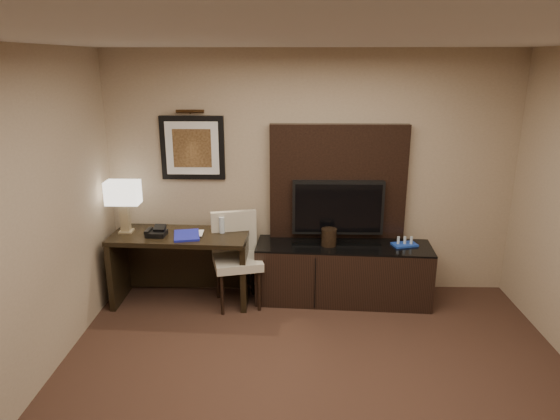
{
  "coord_description": "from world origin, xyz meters",
  "views": [
    {
      "loc": [
        -0.21,
        -2.93,
        2.58
      ],
      "look_at": [
        -0.32,
        1.8,
        1.15
      ],
      "focal_mm": 32.0,
      "sensor_mm": 36.0,
      "label": 1
    }
  ],
  "objects_px": {
    "desk": "(182,268)",
    "ice_bucket": "(329,237)",
    "desk_phone": "(156,231)",
    "minibar_tray": "(405,241)",
    "credenza": "(343,273)",
    "table_lamp": "(124,207)",
    "desk_chair": "(237,261)",
    "tv": "(338,207)",
    "water_bottle": "(222,225)"
  },
  "relations": [
    {
      "from": "desk",
      "to": "ice_bucket",
      "type": "bearing_deg",
      "value": 4.41
    },
    {
      "from": "desk_phone",
      "to": "minibar_tray",
      "type": "bearing_deg",
      "value": 6.17
    },
    {
      "from": "credenza",
      "to": "table_lamp",
      "type": "xyz_separation_m",
      "value": [
        -2.36,
        -0.0,
        0.74
      ]
    },
    {
      "from": "desk_chair",
      "to": "table_lamp",
      "type": "bearing_deg",
      "value": 159.51
    },
    {
      "from": "ice_bucket",
      "to": "minibar_tray",
      "type": "bearing_deg",
      "value": 1.0
    },
    {
      "from": "desk_chair",
      "to": "minibar_tray",
      "type": "bearing_deg",
      "value": -9.94
    },
    {
      "from": "tv",
      "to": "minibar_tray",
      "type": "height_order",
      "value": "tv"
    },
    {
      "from": "desk",
      "to": "desk_phone",
      "type": "relative_size",
      "value": 7.29
    },
    {
      "from": "desk_phone",
      "to": "tv",
      "type": "bearing_deg",
      "value": 12.41
    },
    {
      "from": "desk_phone",
      "to": "minibar_tray",
      "type": "relative_size",
      "value": 0.77
    },
    {
      "from": "desk_chair",
      "to": "desk_phone",
      "type": "distance_m",
      "value": 0.91
    },
    {
      "from": "desk_phone",
      "to": "desk",
      "type": "bearing_deg",
      "value": 17.84
    },
    {
      "from": "table_lamp",
      "to": "desk_phone",
      "type": "height_order",
      "value": "table_lamp"
    },
    {
      "from": "water_bottle",
      "to": "desk_phone",
      "type": "bearing_deg",
      "value": -170.68
    },
    {
      "from": "desk",
      "to": "table_lamp",
      "type": "height_order",
      "value": "table_lamp"
    },
    {
      "from": "credenza",
      "to": "desk_phone",
      "type": "relative_size",
      "value": 9.43
    },
    {
      "from": "desk_chair",
      "to": "desk_phone",
      "type": "relative_size",
      "value": 5.13
    },
    {
      "from": "desk",
      "to": "ice_bucket",
      "type": "distance_m",
      "value": 1.64
    },
    {
      "from": "desk",
      "to": "tv",
      "type": "height_order",
      "value": "tv"
    },
    {
      "from": "desk",
      "to": "desk_chair",
      "type": "relative_size",
      "value": 1.42
    },
    {
      "from": "ice_bucket",
      "to": "tv",
      "type": "bearing_deg",
      "value": 62.1
    },
    {
      "from": "ice_bucket",
      "to": "water_bottle",
      "type": "bearing_deg",
      "value": 179.52
    },
    {
      "from": "desk",
      "to": "desk_chair",
      "type": "distance_m",
      "value": 0.64
    },
    {
      "from": "table_lamp",
      "to": "water_bottle",
      "type": "bearing_deg",
      "value": 0.18
    },
    {
      "from": "ice_bucket",
      "to": "minibar_tray",
      "type": "relative_size",
      "value": 0.72
    },
    {
      "from": "tv",
      "to": "table_lamp",
      "type": "bearing_deg",
      "value": -175.27
    },
    {
      "from": "desk",
      "to": "water_bottle",
      "type": "height_order",
      "value": "water_bottle"
    },
    {
      "from": "desk_phone",
      "to": "minibar_tray",
      "type": "distance_m",
      "value": 2.67
    },
    {
      "from": "desk",
      "to": "credenza",
      "type": "xyz_separation_m",
      "value": [
        1.77,
        0.05,
        -0.07
      ]
    },
    {
      "from": "desk_phone",
      "to": "ice_bucket",
      "type": "height_order",
      "value": "desk_phone"
    },
    {
      "from": "credenza",
      "to": "ice_bucket",
      "type": "xyz_separation_m",
      "value": [
        -0.16,
        -0.01,
        0.42
      ]
    },
    {
      "from": "table_lamp",
      "to": "ice_bucket",
      "type": "bearing_deg",
      "value": -0.17
    },
    {
      "from": "desk",
      "to": "desk_chair",
      "type": "bearing_deg",
      "value": -4.57
    },
    {
      "from": "credenza",
      "to": "desk_chair",
      "type": "height_order",
      "value": "desk_chair"
    },
    {
      "from": "tv",
      "to": "minibar_tray",
      "type": "bearing_deg",
      "value": -14.29
    },
    {
      "from": "tv",
      "to": "water_bottle",
      "type": "relative_size",
      "value": 5.61
    },
    {
      "from": "desk_chair",
      "to": "tv",
      "type": "bearing_deg",
      "value": 2.13
    },
    {
      "from": "desk",
      "to": "water_bottle",
      "type": "bearing_deg",
      "value": 9.6
    },
    {
      "from": "table_lamp",
      "to": "desk_phone",
      "type": "xyz_separation_m",
      "value": [
        0.36,
        -0.11,
        -0.23
      ]
    },
    {
      "from": "water_bottle",
      "to": "minibar_tray",
      "type": "height_order",
      "value": "water_bottle"
    },
    {
      "from": "water_bottle",
      "to": "credenza",
      "type": "bearing_deg",
      "value": -0.13
    },
    {
      "from": "credenza",
      "to": "table_lamp",
      "type": "distance_m",
      "value": 2.47
    },
    {
      "from": "water_bottle",
      "to": "minibar_tray",
      "type": "bearing_deg",
      "value": 0.13
    },
    {
      "from": "tv",
      "to": "desk_chair",
      "type": "bearing_deg",
      "value": -163.54
    },
    {
      "from": "desk_chair",
      "to": "water_bottle",
      "type": "xyz_separation_m",
      "value": [
        -0.17,
        0.13,
        0.36
      ]
    },
    {
      "from": "desk_chair",
      "to": "ice_bucket",
      "type": "height_order",
      "value": "desk_chair"
    },
    {
      "from": "desk_chair",
      "to": "desk_phone",
      "type": "bearing_deg",
      "value": 164.17
    },
    {
      "from": "tv",
      "to": "desk_phone",
      "type": "relative_size",
      "value": 5.0
    },
    {
      "from": "desk",
      "to": "tv",
      "type": "xyz_separation_m",
      "value": [
        1.71,
        0.24,
        0.63
      ]
    },
    {
      "from": "desk_phone",
      "to": "table_lamp",
      "type": "bearing_deg",
      "value": 166.83
    }
  ]
}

